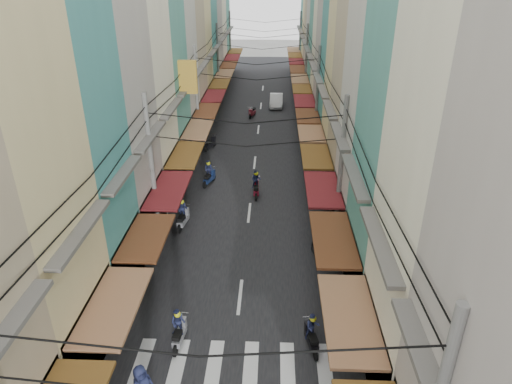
% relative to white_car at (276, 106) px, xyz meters
% --- Properties ---
extents(ground, '(160.00, 160.00, 0.00)m').
position_rel_white_car_xyz_m(ground, '(-1.67, -29.95, 0.00)').
color(ground, slate).
rests_on(ground, ground).
extents(road, '(10.00, 80.00, 0.02)m').
position_rel_white_car_xyz_m(road, '(-1.67, -9.95, 0.01)').
color(road, black).
rests_on(road, ground).
extents(sidewalk_left, '(3.00, 80.00, 0.06)m').
position_rel_white_car_xyz_m(sidewalk_left, '(-8.17, -9.95, 0.03)').
color(sidewalk_left, gray).
rests_on(sidewalk_left, ground).
extents(sidewalk_right, '(3.00, 80.00, 0.06)m').
position_rel_white_car_xyz_m(sidewalk_right, '(4.83, -9.95, 0.03)').
color(sidewalk_right, gray).
rests_on(sidewalk_right, ground).
extents(crosswalk, '(7.55, 2.40, 0.01)m').
position_rel_white_car_xyz_m(crosswalk, '(-1.67, -35.95, 0.03)').
color(crosswalk, silver).
rests_on(crosswalk, ground).
extents(building_row_left, '(7.80, 67.67, 23.70)m').
position_rel_white_car_xyz_m(building_row_left, '(-9.59, -13.39, 9.78)').
color(building_row_left, beige).
rests_on(building_row_left, ground).
extents(building_row_right, '(7.80, 68.98, 22.59)m').
position_rel_white_car_xyz_m(building_row_right, '(6.25, -13.50, 9.41)').
color(building_row_right, teal).
rests_on(building_row_right, ground).
extents(utility_poles, '(10.20, 66.13, 8.20)m').
position_rel_white_car_xyz_m(utility_poles, '(-1.67, -14.94, 6.59)').
color(utility_poles, slate).
rests_on(utility_poles, ground).
extents(white_car, '(4.61, 1.87, 1.62)m').
position_rel_white_car_xyz_m(white_car, '(0.00, 0.00, 0.00)').
color(white_car, silver).
rests_on(white_car, ground).
extents(bicycle, '(1.56, 0.80, 1.02)m').
position_rel_white_car_xyz_m(bicycle, '(5.83, -28.96, 0.00)').
color(bicycle, black).
rests_on(bicycle, ground).
extents(moving_scooters, '(7.94, 32.72, 1.86)m').
position_rel_white_car_xyz_m(moving_scooters, '(-2.77, -23.87, 0.53)').
color(moving_scooters, black).
rests_on(moving_scooters, ground).
extents(parked_scooters, '(13.34, 12.50, 0.95)m').
position_rel_white_car_xyz_m(parked_scooters, '(2.17, -34.34, 0.46)').
color(parked_scooters, black).
rests_on(parked_scooters, ground).
extents(pedestrians, '(14.07, 26.67, 2.24)m').
position_rel_white_car_xyz_m(pedestrians, '(-5.36, -26.97, 1.04)').
color(pedestrians, black).
rests_on(pedestrians, ground).
extents(market_umbrella, '(2.39, 2.39, 2.52)m').
position_rel_white_car_xyz_m(market_umbrella, '(5.50, -38.42, 2.22)').
color(market_umbrella, '#B2B2B7').
rests_on(market_umbrella, ground).
extents(traffic_sign, '(0.10, 0.61, 2.76)m').
position_rel_white_car_xyz_m(traffic_sign, '(4.00, -31.91, 1.99)').
color(traffic_sign, slate).
rests_on(traffic_sign, ground).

